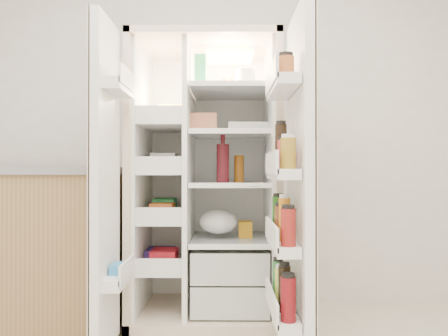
{
  "coord_description": "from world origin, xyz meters",
  "views": [
    {
      "loc": [
        0.07,
        -1.16,
        0.97
      ],
      "look_at": [
        0.05,
        1.25,
        0.98
      ],
      "focal_mm": 34.0,
      "sensor_mm": 36.0,
      "label": 1
    }
  ],
  "objects": [
    {
      "name": "fridge_door",
      "position": [
        0.41,
        0.96,
        0.87
      ],
      "size": [
        0.17,
        0.58,
        1.72
      ],
      "color": "white",
      "rests_on": "floor"
    },
    {
      "name": "kitchen_counter",
      "position": [
        -1.25,
        1.57,
        0.5
      ],
      "size": [
        1.36,
        0.72,
        0.99
      ],
      "color": "#A07A50",
      "rests_on": "floor"
    },
    {
      "name": "freezer_door",
      "position": [
        -0.57,
        1.05,
        0.89
      ],
      "size": [
        0.15,
        0.4,
        1.72
      ],
      "color": "white",
      "rests_on": "floor"
    },
    {
      "name": "wall_back",
      "position": [
        0.0,
        2.0,
        1.35
      ],
      "size": [
        4.0,
        0.02,
        2.7
      ],
      "primitive_type": "cube",
      "color": "white",
      "rests_on": "floor"
    },
    {
      "name": "refrigerator",
      "position": [
        -0.06,
        1.65,
        0.74
      ],
      "size": [
        0.92,
        0.7,
        1.8
      ],
      "color": "beige",
      "rests_on": "floor"
    }
  ]
}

